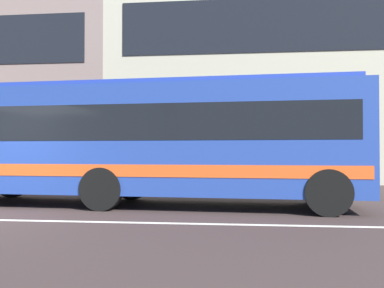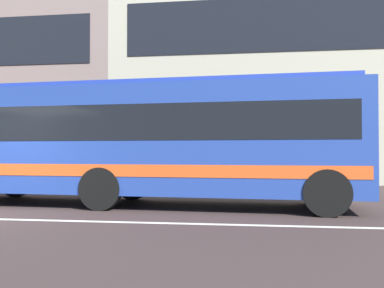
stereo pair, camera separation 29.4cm
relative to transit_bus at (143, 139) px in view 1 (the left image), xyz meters
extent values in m
cube|color=#B5B099|center=(7.69, 12.66, 4.08)|extent=(22.33, 10.77, 11.54)
cube|color=black|center=(7.69, 7.26, 5.00)|extent=(20.55, 0.04, 2.31)
cube|color=#233F96|center=(0.00, 0.00, -0.04)|extent=(10.92, 3.14, 2.60)
cube|color=black|center=(0.00, 0.00, 0.35)|extent=(10.28, 3.12, 0.83)
cube|color=#E2511F|center=(0.00, 0.00, -0.76)|extent=(10.71, 3.15, 0.28)
cube|color=#21389C|center=(0.00, 0.00, 1.31)|extent=(10.47, 2.72, 0.12)
cube|color=black|center=(5.39, -0.33, 0.35)|extent=(0.16, 2.08, 0.91)
cylinder|color=black|center=(4.46, 0.87, -1.19)|extent=(1.02, 0.34, 1.00)
cylinder|color=black|center=(4.32, -1.41, -1.19)|extent=(1.02, 0.34, 1.00)
cylinder|color=black|center=(-0.59, 1.18, -1.19)|extent=(1.02, 0.34, 1.00)
cylinder|color=black|center=(-0.73, -1.10, -1.19)|extent=(1.02, 0.34, 1.00)
cylinder|color=black|center=(-4.32, 1.41, -1.19)|extent=(1.02, 0.34, 1.00)
camera|label=1|loc=(2.43, -10.58, -0.33)|focal=39.47mm
camera|label=2|loc=(2.73, -10.54, -0.33)|focal=39.47mm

